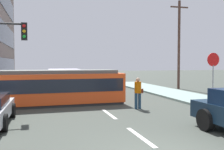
{
  "coord_description": "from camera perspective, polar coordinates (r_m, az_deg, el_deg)",
  "views": [
    {
      "loc": [
        -3.22,
        -5.98,
        2.46
      ],
      "look_at": [
        0.72,
        8.01,
        1.78
      ],
      "focal_mm": 41.87,
      "sensor_mm": 36.0,
      "label": 1
    }
  ],
  "objects": [
    {
      "name": "parked_sedan_furthest",
      "position": [
        25.63,
        -19.53,
        -1.57
      ],
      "size": [
        2.1,
        4.31,
        1.19
      ],
      "color": "silver",
      "rests_on": "ground"
    },
    {
      "name": "lane_stripe_1",
      "position": [
        8.95,
        6.2,
        -13.27
      ],
      "size": [
        0.16,
        2.4,
        0.01
      ],
      "primitive_type": "cube",
      "color": "silver",
      "rests_on": "ground"
    },
    {
      "name": "parked_sedan_far",
      "position": [
        19.73,
        -20.6,
        -2.83
      ],
      "size": [
        2.04,
        4.18,
        1.19
      ],
      "color": "black",
      "rests_on": "ground"
    },
    {
      "name": "utility_pole_mid",
      "position": [
        25.51,
        14.41,
        6.77
      ],
      "size": [
        1.8,
        0.24,
        8.26
      ],
      "color": "#4F342B",
      "rests_on": "ground"
    },
    {
      "name": "lane_stripe_3",
      "position": [
        21.98,
        -7.22,
        -3.74
      ],
      "size": [
        0.16,
        2.4,
        0.01
      ],
      "primitive_type": "cube",
      "color": "silver",
      "rests_on": "ground"
    },
    {
      "name": "pedestrian_crossing",
      "position": [
        13.98,
        5.7,
        -3.55
      ],
      "size": [
        0.51,
        0.36,
        1.67
      ],
      "color": "navy",
      "rests_on": "ground"
    },
    {
      "name": "lane_stripe_4",
      "position": [
        27.9,
        -9.05,
        -2.38
      ],
      "size": [
        0.16,
        2.4,
        0.01
      ],
      "primitive_type": "cube",
      "color": "silver",
      "rests_on": "ground"
    },
    {
      "name": "ground_plane",
      "position": [
        16.48,
        -4.3,
        -5.9
      ],
      "size": [
        120.0,
        120.0,
        0.0
      ],
      "primitive_type": "plane",
      "color": "#3F453E"
    },
    {
      "name": "lane_stripe_2",
      "position": [
        12.64,
        -0.66,
        -8.51
      ],
      "size": [
        0.16,
        2.4,
        0.01
      ],
      "primitive_type": "cube",
      "color": "silver",
      "rests_on": "ground"
    },
    {
      "name": "city_bus",
      "position": [
        20.85,
        -10.24,
        -1.08
      ],
      "size": [
        2.63,
        5.33,
        1.94
      ],
      "color": "#AFA8C1",
      "rests_on": "ground"
    },
    {
      "name": "stop_sign",
      "position": [
        15.7,
        21.22,
        1.54
      ],
      "size": [
        0.76,
        0.07,
        2.88
      ],
      "color": "gray",
      "rests_on": "sidewalk_curb_right"
    },
    {
      "name": "streetcar_tram",
      "position": [
        15.69,
        -12.53,
        -2.52
      ],
      "size": [
        8.07,
        2.72,
        2.03
      ],
      "color": "#F8511E",
      "rests_on": "ground"
    }
  ]
}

